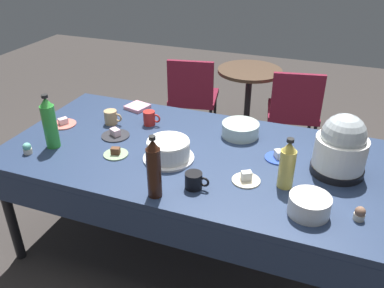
{
  "coord_description": "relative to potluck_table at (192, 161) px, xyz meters",
  "views": [
    {
      "loc": [
        0.71,
        -1.89,
        1.93
      ],
      "look_at": [
        0.0,
        0.0,
        0.8
      ],
      "focal_mm": 37.46,
      "sensor_mm": 36.0,
      "label": 1
    }
  ],
  "objects": [
    {
      "name": "ground",
      "position": [
        0.0,
        0.0,
        -0.69
      ],
      "size": [
        9.0,
        9.0,
        0.0
      ],
      "primitive_type": "plane",
      "color": "#383330"
    },
    {
      "name": "potluck_table",
      "position": [
        0.0,
        0.0,
        0.0
      ],
      "size": [
        2.2,
        1.1,
        0.75
      ],
      "color": "navy",
      "rests_on": "ground"
    },
    {
      "name": "frosted_layer_cake",
      "position": [
        -0.09,
        -0.12,
        0.12
      ],
      "size": [
        0.29,
        0.29,
        0.12
      ],
      "color": "silver",
      "rests_on": "potluck_table"
    },
    {
      "name": "slow_cooker",
      "position": [
        0.8,
        0.07,
        0.22
      ],
      "size": [
        0.28,
        0.28,
        0.34
      ],
      "color": "black",
      "rests_on": "potluck_table"
    },
    {
      "name": "glass_salad_bowl",
      "position": [
        0.21,
        0.29,
        0.1
      ],
      "size": [
        0.23,
        0.23,
        0.09
      ],
      "primitive_type": "cylinder",
      "color": "#B2C6BC",
      "rests_on": "potluck_table"
    },
    {
      "name": "ceramic_snack_bowl",
      "position": [
        0.7,
        -0.34,
        0.11
      ],
      "size": [
        0.19,
        0.19,
        0.09
      ],
      "primitive_type": "cylinder",
      "color": "silver",
      "rests_on": "potluck_table"
    },
    {
      "name": "dessert_plate_coral",
      "position": [
        -0.92,
        0.03,
        0.07
      ],
      "size": [
        0.16,
        0.16,
        0.05
      ],
      "color": "#E07266",
      "rests_on": "potluck_table"
    },
    {
      "name": "dessert_plate_charcoal",
      "position": [
        -0.51,
        0.01,
        0.07
      ],
      "size": [
        0.17,
        0.17,
        0.05
      ],
      "color": "#2D2D33",
      "rests_on": "potluck_table"
    },
    {
      "name": "dessert_plate_cobalt",
      "position": [
        0.48,
        0.1,
        0.07
      ],
      "size": [
        0.15,
        0.15,
        0.05
      ],
      "color": "#2D4CB2",
      "rests_on": "potluck_table"
    },
    {
      "name": "dessert_plate_sage",
      "position": [
        -0.4,
        -0.19,
        0.07
      ],
      "size": [
        0.14,
        0.14,
        0.05
      ],
      "color": "#8CA87F",
      "rests_on": "potluck_table"
    },
    {
      "name": "dessert_plate_cream",
      "position": [
        0.37,
        -0.19,
        0.08
      ],
      "size": [
        0.15,
        0.15,
        0.06
      ],
      "color": "beige",
      "rests_on": "potluck_table"
    },
    {
      "name": "cupcake_berry",
      "position": [
        0.92,
        -0.3,
        0.09
      ],
      "size": [
        0.05,
        0.05,
        0.07
      ],
      "color": "beige",
      "rests_on": "potluck_table"
    },
    {
      "name": "cupcake_rose",
      "position": [
        0.73,
        0.35,
        0.09
      ],
      "size": [
        0.05,
        0.05,
        0.07
      ],
      "color": "beige",
      "rests_on": "potluck_table"
    },
    {
      "name": "cupcake_cocoa",
      "position": [
        -0.88,
        -0.35,
        0.09
      ],
      "size": [
        0.05,
        0.05,
        0.07
      ],
      "color": "beige",
      "rests_on": "potluck_table"
    },
    {
      "name": "soda_bottle_lime_soda",
      "position": [
        -0.79,
        -0.23,
        0.22
      ],
      "size": [
        0.08,
        0.08,
        0.33
      ],
      "color": "green",
      "rests_on": "potluck_table"
    },
    {
      "name": "soda_bottle_cola",
      "position": [
        -0.02,
        -0.46,
        0.21
      ],
      "size": [
        0.07,
        0.07,
        0.33
      ],
      "color": "#33190F",
      "rests_on": "potluck_table"
    },
    {
      "name": "soda_bottle_ginger_ale",
      "position": [
        0.56,
        -0.16,
        0.19
      ],
      "size": [
        0.08,
        0.08,
        0.27
      ],
      "color": "gold",
      "rests_on": "potluck_table"
    },
    {
      "name": "coffee_mug_red",
      "position": [
        -0.38,
        0.23,
        0.11
      ],
      "size": [
        0.12,
        0.08,
        0.09
      ],
      "color": "#B2231E",
      "rests_on": "potluck_table"
    },
    {
      "name": "coffee_mug_black",
      "position": [
        0.14,
        -0.33,
        0.1
      ],
      "size": [
        0.13,
        0.09,
        0.08
      ],
      "color": "black",
      "rests_on": "potluck_table"
    },
    {
      "name": "coffee_mug_tan",
      "position": [
        -0.63,
        0.16,
        0.11
      ],
      "size": [
        0.13,
        0.08,
        0.09
      ],
      "color": "tan",
      "rests_on": "potluck_table"
    },
    {
      "name": "paper_napkin_stack",
      "position": [
        -0.58,
        0.44,
        0.07
      ],
      "size": [
        0.17,
        0.17,
        0.02
      ],
      "primitive_type": "cube",
      "rotation": [
        0.0,
        0.0,
        -0.26
      ],
      "color": "pink",
      "rests_on": "potluck_table"
    },
    {
      "name": "maroon_chair_left",
      "position": [
        -0.54,
        1.43,
        -0.2
      ],
      "size": [
        0.52,
        0.52,
        0.85
      ],
      "color": "maroon",
      "rests_on": "ground"
    },
    {
      "name": "maroon_chair_right",
      "position": [
        0.41,
        1.43,
        -0.2
      ],
      "size": [
        0.51,
        0.51,
        0.85
      ],
      "color": "maroon",
      "rests_on": "ground"
    },
    {
      "name": "round_cafe_table",
      "position": [
        -0.05,
        1.66,
        -0.19
      ],
      "size": [
        0.6,
        0.6,
        0.72
      ],
      "color": "#473323",
      "rests_on": "ground"
    }
  ]
}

